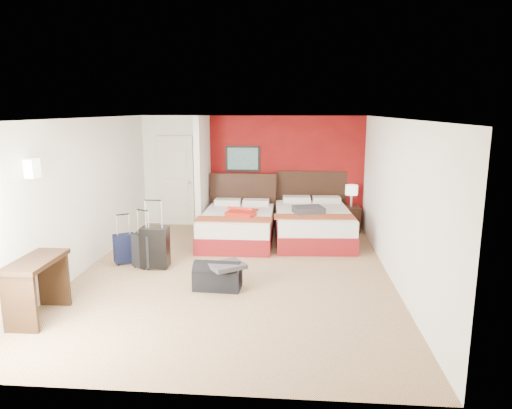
# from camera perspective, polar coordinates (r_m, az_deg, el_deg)

# --- Properties ---
(ground) EXTENTS (6.50, 6.50, 0.00)m
(ground) POSITION_cam_1_polar(r_m,az_deg,el_deg) (7.63, -2.70, -8.56)
(ground) COLOR tan
(ground) RESTS_ON ground
(room_walls) EXTENTS (5.02, 6.52, 2.50)m
(room_walls) POSITION_cam_1_polar(r_m,az_deg,el_deg) (8.94, -10.58, 2.59)
(room_walls) COLOR white
(room_walls) RESTS_ON ground
(red_accent_panel) EXTENTS (3.50, 0.04, 2.50)m
(red_accent_panel) POSITION_cam_1_polar(r_m,az_deg,el_deg) (10.42, 3.61, 4.01)
(red_accent_panel) COLOR maroon
(red_accent_panel) RESTS_ON ground
(partition_wall) EXTENTS (0.12, 1.20, 2.50)m
(partition_wall) POSITION_cam_1_polar(r_m,az_deg,el_deg) (9.99, -6.57, 3.62)
(partition_wall) COLOR silver
(partition_wall) RESTS_ON ground
(entry_door) EXTENTS (0.82, 0.06, 2.05)m
(entry_door) POSITION_cam_1_polar(r_m,az_deg,el_deg) (10.76, -9.86, 2.89)
(entry_door) COLOR silver
(entry_door) RESTS_ON ground
(bed_left) EXTENTS (1.41, 2.01, 0.60)m
(bed_left) POSITION_cam_1_polar(r_m,az_deg,el_deg) (9.34, -2.29, -2.83)
(bed_left) COLOR white
(bed_left) RESTS_ON ground
(bed_right) EXTENTS (1.61, 2.21, 0.64)m
(bed_right) POSITION_cam_1_polar(r_m,az_deg,el_deg) (9.48, 6.98, -2.57)
(bed_right) COLOR white
(bed_right) RESTS_ON ground
(red_suitcase_open) EXTENTS (0.72, 0.86, 0.09)m
(red_suitcase_open) POSITION_cam_1_polar(r_m,az_deg,el_deg) (9.15, -1.76, -0.90)
(red_suitcase_open) COLOR red
(red_suitcase_open) RESTS_ON bed_left
(jacket_bundle) EXTENTS (0.66, 0.58, 0.13)m
(jacket_bundle) POSITION_cam_1_polar(r_m,az_deg,el_deg) (9.10, 6.48, -0.67)
(jacket_bundle) COLOR #3C3C41
(jacket_bundle) RESTS_ON bed_right
(nightstand) EXTENTS (0.41, 0.41, 0.55)m
(nightstand) POSITION_cam_1_polar(r_m,az_deg,el_deg) (10.35, 11.55, -1.75)
(nightstand) COLOR black
(nightstand) RESTS_ON ground
(table_lamp) EXTENTS (0.32, 0.32, 0.48)m
(table_lamp) POSITION_cam_1_polar(r_m,az_deg,el_deg) (10.25, 11.67, 1.04)
(table_lamp) COLOR silver
(table_lamp) RESTS_ON nightstand
(suitcase_black) EXTENTS (0.46, 0.29, 0.68)m
(suitcase_black) POSITION_cam_1_polar(r_m,az_deg,el_deg) (7.98, -12.33, -5.35)
(suitcase_black) COLOR black
(suitcase_black) RESTS_ON ground
(suitcase_charcoal) EXTENTS (0.44, 0.36, 0.56)m
(suitcase_charcoal) POSITION_cam_1_polar(r_m,az_deg,el_deg) (8.06, -13.56, -5.66)
(suitcase_charcoal) COLOR black
(suitcase_charcoal) RESTS_ON ground
(suitcase_navy) EXTENTS (0.41, 0.37, 0.49)m
(suitcase_navy) POSITION_cam_1_polar(r_m,az_deg,el_deg) (8.37, -15.89, -5.39)
(suitcase_navy) COLOR black
(suitcase_navy) RESTS_ON ground
(duffel_bag) EXTENTS (0.71, 0.40, 0.35)m
(duffel_bag) POSITION_cam_1_polar(r_m,az_deg,el_deg) (7.00, -4.76, -8.96)
(duffel_bag) COLOR black
(duffel_bag) RESTS_ON ground
(jacket_draped) EXTENTS (0.63, 0.62, 0.06)m
(jacket_draped) POSITION_cam_1_polar(r_m,az_deg,el_deg) (6.86, -3.61, -7.53)
(jacket_draped) COLOR #3C3B41
(jacket_draped) RESTS_ON duffel_bag
(desk) EXTENTS (0.49, 0.96, 0.79)m
(desk) POSITION_cam_1_polar(r_m,az_deg,el_deg) (6.59, -25.35, -9.38)
(desk) COLOR black
(desk) RESTS_ON ground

